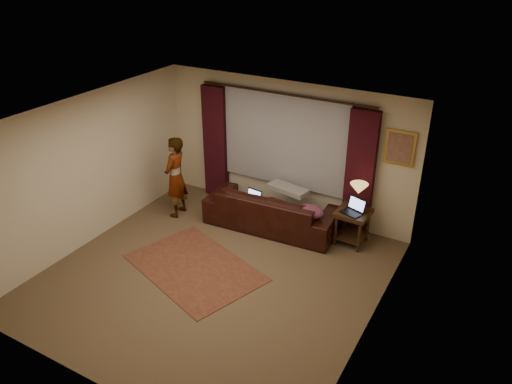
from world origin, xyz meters
The scene contains 20 objects.
floor centered at (0.00, 0.00, -0.01)m, with size 5.00×5.00×0.01m, color brown.
ceiling centered at (0.00, 0.00, 2.60)m, with size 5.00×5.00×0.02m, color silver.
wall_back centered at (0.00, 2.50, 1.30)m, with size 5.00×0.02×2.60m, color beige.
wall_front centered at (0.00, -2.50, 1.30)m, with size 5.00×0.02×2.60m, color beige.
wall_left centered at (-2.50, 0.00, 1.30)m, with size 0.02×5.00×2.60m, color beige.
wall_right centered at (2.50, 0.00, 1.30)m, with size 0.02×5.00×2.60m, color beige.
sheer_curtain centered at (0.00, 2.44, 1.50)m, with size 2.50×0.05×1.80m, color #94939A.
drape_left centered at (-1.50, 2.39, 1.18)m, with size 0.50×0.14×2.30m, color black.
drape_right centered at (1.50, 2.39, 1.18)m, with size 0.50×0.14×2.30m, color black.
curtain_rod centered at (0.00, 2.39, 2.38)m, with size 0.04×0.04×3.40m, color black.
picture_frame centered at (2.10, 2.47, 1.75)m, with size 0.50×0.04×0.60m, color gold.
sofa centered at (0.08, 1.82, 0.49)m, with size 2.44×1.06×0.99m, color black.
throw_blanket centered at (0.28, 2.07, 0.98)m, with size 0.76×0.31×0.09m, color gray.
clothing_pile centered at (0.89, 1.69, 0.60)m, with size 0.49×0.38×0.21m, color brown.
laptop_sofa centered at (-0.25, 1.63, 0.61)m, with size 0.31×0.34×0.23m, color black, non-canonical shape.
area_rug centered at (-0.40, 0.03, 0.01)m, with size 2.19×1.46×0.01m, color brown.
end_table centered at (1.57, 2.01, 0.32)m, with size 0.55×0.55×0.64m, color black.
tiffany_lamp centered at (1.60, 2.09, 0.89)m, with size 0.31×0.31×0.49m, color olive, non-canonical shape.
laptop_table centered at (1.57, 1.93, 0.76)m, with size 0.35×0.38×0.25m, color black, non-canonical shape.
person centered at (-1.73, 1.34, 0.79)m, with size 0.47×0.47×1.59m, color gray.
Camera 1 is at (3.78, -5.33, 4.82)m, focal length 35.00 mm.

